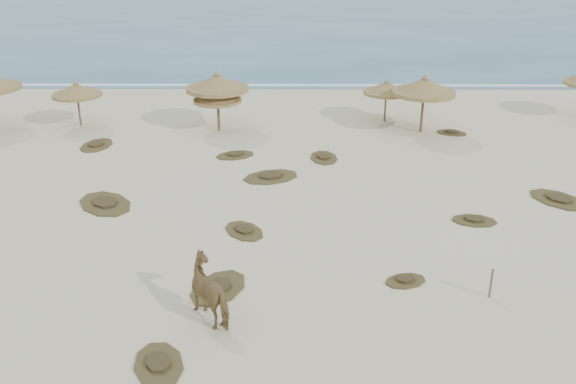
# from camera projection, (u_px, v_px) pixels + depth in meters

# --- Properties ---
(ground) EXTENTS (160.00, 160.00, 0.00)m
(ground) POSITION_uv_depth(u_px,v_px,m) (256.00, 289.00, 20.01)
(ground) COLOR beige
(ground) RESTS_ON ground
(foam_line) EXTENTS (70.00, 0.60, 0.01)m
(foam_line) POSITION_uv_depth(u_px,v_px,m) (276.00, 85.00, 43.87)
(foam_line) COLOR silver
(foam_line) RESTS_ON ground
(palapa_1) EXTENTS (3.59, 3.59, 2.53)m
(palapa_1) POSITION_uv_depth(u_px,v_px,m) (76.00, 91.00, 34.79)
(palapa_1) COLOR brown
(palapa_1) RESTS_ON ground
(palapa_2) EXTENTS (4.33, 4.33, 3.18)m
(palapa_2) POSITION_uv_depth(u_px,v_px,m) (217.00, 83.00, 34.18)
(palapa_2) COLOR brown
(palapa_2) RESTS_ON ground
(palapa_3) EXTENTS (2.98, 2.98, 2.44)m
(palapa_3) POSITION_uv_depth(u_px,v_px,m) (217.00, 96.00, 33.94)
(palapa_3) COLOR brown
(palapa_3) RESTS_ON ground
(palapa_4) EXTENTS (2.60, 2.60, 2.43)m
(palapa_4) POSITION_uv_depth(u_px,v_px,m) (386.00, 88.00, 35.56)
(palapa_4) COLOR brown
(palapa_4) RESTS_ON ground
(palapa_5) EXTENTS (4.07, 4.07, 3.14)m
(palapa_5) POSITION_uv_depth(u_px,v_px,m) (424.00, 87.00, 33.55)
(palapa_5) COLOR brown
(palapa_5) RESTS_ON ground
(horse) EXTENTS (2.06, 2.21, 1.76)m
(horse) POSITION_uv_depth(u_px,v_px,m) (213.00, 290.00, 18.28)
(horse) COLOR olive
(horse) RESTS_ON ground
(fence_post_far) EXTENTS (0.08, 0.08, 0.97)m
(fence_post_far) POSITION_uv_depth(u_px,v_px,m) (491.00, 283.00, 19.38)
(fence_post_far) COLOR #6B5D50
(fence_post_far) RESTS_ON ground
(scrub_1) EXTENTS (3.20, 3.34, 0.16)m
(scrub_1) POSITION_uv_depth(u_px,v_px,m) (105.00, 203.00, 25.80)
(scrub_1) COLOR #4F4322
(scrub_1) RESTS_ON ground
(scrub_2) EXTENTS (2.05, 2.22, 0.16)m
(scrub_2) POSITION_uv_depth(u_px,v_px,m) (244.00, 231.00, 23.58)
(scrub_2) COLOR #4F4322
(scrub_2) RESTS_ON ground
(scrub_3) EXTENTS (2.98, 2.53, 0.16)m
(scrub_3) POSITION_uv_depth(u_px,v_px,m) (271.00, 176.00, 28.46)
(scrub_3) COLOR #4F4322
(scrub_3) RESTS_ON ground
(scrub_4) EXTENTS (1.84, 1.35, 0.16)m
(scrub_4) POSITION_uv_depth(u_px,v_px,m) (474.00, 220.00, 24.38)
(scrub_4) COLOR #4F4322
(scrub_4) RESTS_ON ground
(scrub_5) EXTENTS (2.85, 3.03, 0.16)m
(scrub_5) POSITION_uv_depth(u_px,v_px,m) (559.00, 199.00, 26.16)
(scrub_5) COLOR #4F4322
(scrub_5) RESTS_ON ground
(scrub_6) EXTENTS (1.81, 2.46, 0.16)m
(scrub_6) POSITION_uv_depth(u_px,v_px,m) (97.00, 145.00, 32.37)
(scrub_6) COLOR #4F4322
(scrub_6) RESTS_ON ground
(scrub_7) EXTENTS (1.47, 2.09, 0.16)m
(scrub_7) POSITION_uv_depth(u_px,v_px,m) (324.00, 157.00, 30.71)
(scrub_7) COLOR #4F4322
(scrub_7) RESTS_ON ground
(scrub_9) EXTENTS (2.30, 2.70, 0.16)m
(scrub_9) POSITION_uv_depth(u_px,v_px,m) (218.00, 287.00, 19.97)
(scrub_9) COLOR #4F4322
(scrub_9) RESTS_ON ground
(scrub_10) EXTENTS (1.88, 1.57, 0.16)m
(scrub_10) POSITION_uv_depth(u_px,v_px,m) (452.00, 132.00, 34.23)
(scrub_10) COLOR #4F4322
(scrub_10) RESTS_ON ground
(scrub_11) EXTENTS (1.81, 2.26, 0.16)m
(scrub_11) POSITION_uv_depth(u_px,v_px,m) (159.00, 364.00, 16.57)
(scrub_11) COLOR #4F4322
(scrub_11) RESTS_ON ground
(scrub_12) EXTENTS (1.60, 1.32, 0.16)m
(scrub_12) POSITION_uv_depth(u_px,v_px,m) (405.00, 280.00, 20.36)
(scrub_12) COLOR #4F4322
(scrub_12) RESTS_ON ground
(scrub_13) EXTENTS (2.24, 1.91, 0.16)m
(scrub_13) POSITION_uv_depth(u_px,v_px,m) (235.00, 155.00, 31.03)
(scrub_13) COLOR #4F4322
(scrub_13) RESTS_ON ground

